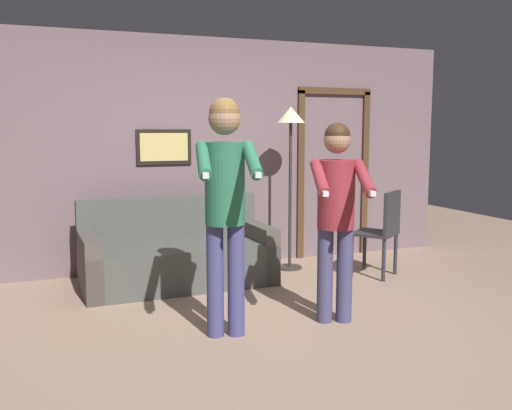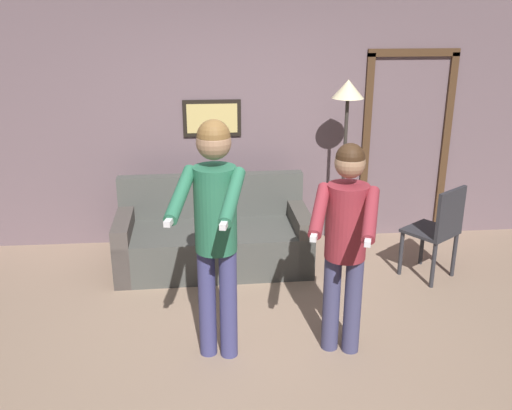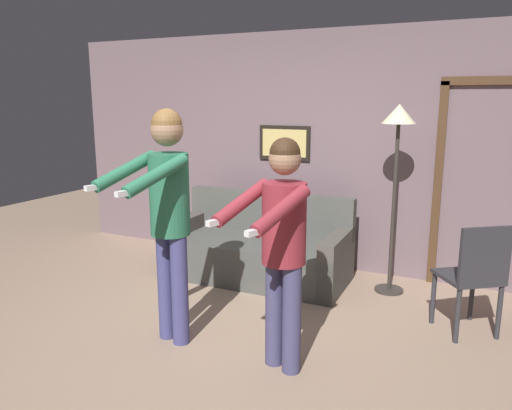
% 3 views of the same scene
% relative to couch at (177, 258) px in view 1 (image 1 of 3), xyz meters
% --- Properties ---
extents(ground_plane, '(12.00, 12.00, 0.00)m').
position_rel_couch_xyz_m(ground_plane, '(0.39, -1.57, -0.28)').
color(ground_plane, gray).
extents(back_wall_assembly, '(6.40, 0.10, 2.60)m').
position_rel_couch_xyz_m(back_wall_assembly, '(0.41, 0.69, 1.02)').
color(back_wall_assembly, '#6E5960').
rests_on(back_wall_assembly, ground_plane).
extents(couch, '(1.92, 0.90, 0.87)m').
position_rel_couch_xyz_m(couch, '(0.00, 0.00, 0.00)').
color(couch, '#4B4C48').
rests_on(couch, ground_plane).
extents(torchiere_lamp, '(0.31, 0.31, 1.83)m').
position_rel_couch_xyz_m(torchiere_lamp, '(1.35, 0.20, 1.22)').
color(torchiere_lamp, '#332D28').
rests_on(torchiere_lamp, ground_plane).
extents(person_standing_left, '(0.54, 0.77, 1.81)m').
position_rel_couch_xyz_m(person_standing_left, '(0.01, -1.59, 0.83)').
color(person_standing_left, '#404076').
rests_on(person_standing_left, ground_plane).
extents(person_standing_right, '(0.56, 0.71, 1.63)m').
position_rel_couch_xyz_m(person_standing_right, '(0.94, -1.60, 0.70)').
color(person_standing_right, '#414167').
rests_on(person_standing_right, ground_plane).
extents(dining_chair_distant, '(0.59, 0.59, 0.93)m').
position_rel_couch_xyz_m(dining_chair_distant, '(2.12, -0.48, 0.25)').
color(dining_chair_distant, '#2D2D33').
rests_on(dining_chair_distant, ground_plane).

